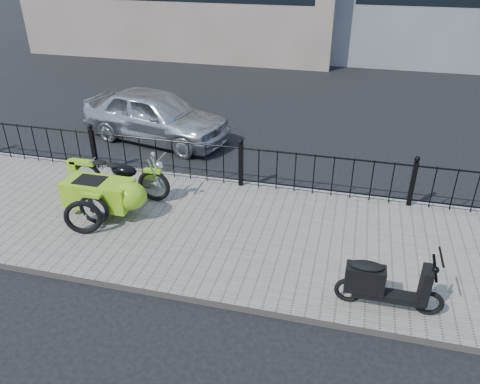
% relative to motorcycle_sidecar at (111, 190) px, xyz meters
% --- Properties ---
extents(ground, '(120.00, 120.00, 0.00)m').
position_rel_motorcycle_sidecar_xyz_m(ground, '(2.16, 0.41, -0.59)').
color(ground, black).
rests_on(ground, ground).
extents(sidewalk, '(30.00, 3.80, 0.12)m').
position_rel_motorcycle_sidecar_xyz_m(sidewalk, '(2.16, -0.09, -0.53)').
color(sidewalk, slate).
rests_on(sidewalk, ground).
extents(curb, '(30.00, 0.10, 0.12)m').
position_rel_motorcycle_sidecar_xyz_m(curb, '(2.16, 1.85, -0.53)').
color(curb, gray).
rests_on(curb, ground).
extents(iron_fence, '(14.11, 0.11, 1.08)m').
position_rel_motorcycle_sidecar_xyz_m(iron_fence, '(2.16, 1.71, -0.01)').
color(iron_fence, black).
rests_on(iron_fence, sidewalk).
extents(motorcycle_sidecar, '(2.28, 1.48, 0.98)m').
position_rel_motorcycle_sidecar_xyz_m(motorcycle_sidecar, '(0.00, 0.00, 0.00)').
color(motorcycle_sidecar, black).
rests_on(motorcycle_sidecar, sidewalk).
extents(scooter, '(1.54, 0.45, 1.04)m').
position_rel_motorcycle_sidecar_xyz_m(scooter, '(5.06, -1.49, -0.07)').
color(scooter, black).
rests_on(scooter, sidewalk).
extents(spare_tire, '(0.68, 0.31, 0.69)m').
position_rel_motorcycle_sidecar_xyz_m(spare_tire, '(-0.12, -0.84, -0.13)').
color(spare_tire, black).
rests_on(spare_tire, sidewalk).
extents(sedan_car, '(4.30, 2.46, 1.38)m').
position_rel_motorcycle_sidecar_xyz_m(sedan_car, '(-0.75, 3.93, 0.10)').
color(sedan_car, silver).
rests_on(sedan_car, ground).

